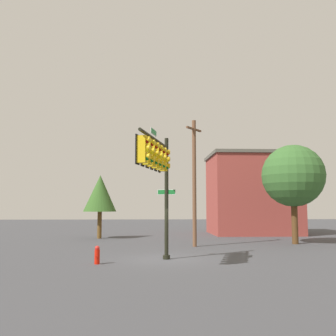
{
  "coord_description": "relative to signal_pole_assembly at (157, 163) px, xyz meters",
  "views": [
    {
      "loc": [
        19.24,
        -0.85,
        2.61
      ],
      "look_at": [
        0.11,
        0.07,
        4.58
      ],
      "focal_mm": 40.45,
      "sensor_mm": 36.0,
      "label": 1
    }
  ],
  "objects": [
    {
      "name": "ground_plane",
      "position": [
        -2.01,
        0.53,
        -4.59
      ],
      "size": [
        120.0,
        120.0,
        0.0
      ],
      "primitive_type": "plane",
      "color": "#424246"
    },
    {
      "name": "signal_pole_assembly",
      "position": [
        0.0,
        0.0,
        0.0
      ],
      "size": [
        4.75,
        1.9,
        6.13
      ],
      "color": "black",
      "rests_on": "ground_plane"
    },
    {
      "name": "utility_pole",
      "position": [
        -7.89,
        2.65,
        -0.22
      ],
      "size": [
        1.49,
        1.21,
        8.45
      ],
      "color": "brown",
      "rests_on": "ground_plane"
    },
    {
      "name": "fire_hydrant",
      "position": [
        -0.52,
        -2.72,
        -4.18
      ],
      "size": [
        0.33,
        0.24,
        0.83
      ],
      "color": "red",
      "rests_on": "ground_plane"
    },
    {
      "name": "tree_near",
      "position": [
        -9.31,
        9.94,
        0.22
      ],
      "size": [
        4.44,
        4.44,
        7.05
      ],
      "color": "#513319",
      "rests_on": "ground_plane"
    },
    {
      "name": "tree_mid",
      "position": [
        -14.68,
        -4.48,
        -0.89
      ],
      "size": [
        2.74,
        2.74,
        5.26
      ],
      "color": "brown",
      "rests_on": "ground_plane"
    },
    {
      "name": "brick_building",
      "position": [
        -19.13,
        9.61,
        -0.72
      ],
      "size": [
        7.07,
        8.27,
        7.73
      ],
      "color": "#973C35",
      "rests_on": "ground_plane"
    }
  ]
}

